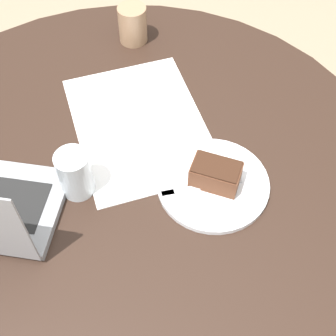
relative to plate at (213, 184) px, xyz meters
name	(u,v)px	position (x,y,z in m)	size (l,w,h in m)	color
ground_plane	(141,299)	(-0.14, -0.13, -0.75)	(12.00, 12.00, 0.00)	gray
dining_table	(129,207)	(-0.14, -0.13, -0.15)	(1.20, 1.20, 0.75)	black
paper_document	(140,124)	(-0.23, -0.02, 0.00)	(0.47, 0.41, 0.00)	white
plate	(213,184)	(0.00, 0.00, 0.00)	(0.24, 0.24, 0.01)	silver
cake_slice	(216,174)	(0.00, 0.00, 0.03)	(0.12, 0.10, 0.06)	brown
fork	(193,189)	(-0.01, -0.04, 0.01)	(0.09, 0.16, 0.00)	silver
coffee_glass	(133,24)	(-0.49, 0.15, 0.04)	(0.07, 0.07, 0.10)	#997556
water_glass	(75,174)	(-0.17, -0.23, 0.05)	(0.07, 0.07, 0.11)	silver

